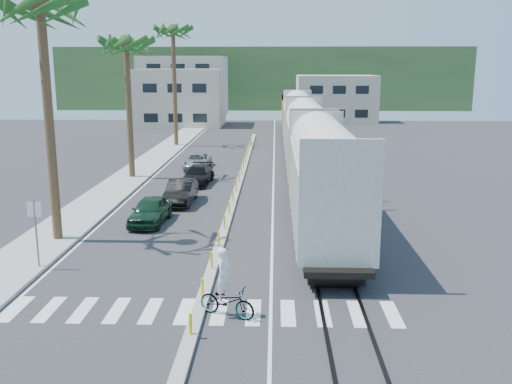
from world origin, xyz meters
TOP-DOWN VIEW (x-y plane):
  - ground at (0.00, 0.00)m, footprint 140.00×140.00m
  - sidewalk at (-8.50, 25.00)m, footprint 3.00×90.00m
  - rails at (5.00, 28.00)m, footprint 1.56×100.00m
  - median at (0.00, 19.96)m, footprint 0.45×60.00m
  - crosswalk at (0.00, -2.00)m, footprint 14.00×2.20m
  - lane_markings at (-2.15, 25.00)m, footprint 9.42×90.00m
  - freight_train at (5.00, 26.99)m, footprint 3.00×60.94m
  - palm_trees at (-8.10, 22.70)m, footprint 3.50×37.20m
  - street_sign at (-7.30, 2.00)m, footprint 0.60×0.08m
  - buildings at (-6.41, 71.66)m, footprint 38.00×27.00m
  - hillside at (0.00, 100.00)m, footprint 80.00×20.00m
  - car_lead at (-4.14, 9.31)m, footprint 2.19×4.44m
  - car_second at (-3.23, 13.97)m, footprint 1.73×4.52m
  - car_third at (-2.98, 19.97)m, footprint 2.47×4.82m
  - car_rear at (-3.92, 26.62)m, footprint 2.16×4.39m
  - cyclist at (0.99, -2.33)m, footprint 2.27×2.61m

SIDE VIEW (x-z plane):
  - ground at x=0.00m, z-range 0.00..0.00m
  - lane_markings at x=-2.15m, z-range 0.00..0.01m
  - crosswalk at x=0.00m, z-range 0.00..0.01m
  - rails at x=5.00m, z-range 0.00..0.06m
  - sidewalk at x=-8.50m, z-range 0.00..0.15m
  - median at x=0.00m, z-range -0.34..0.51m
  - car_rear at x=-3.92m, z-range 0.00..1.20m
  - car_third at x=-2.98m, z-range 0.00..1.33m
  - car_lead at x=-4.14m, z-range 0.00..1.45m
  - car_second at x=-3.23m, z-range 0.00..1.47m
  - cyclist at x=0.99m, z-range -0.46..1.99m
  - street_sign at x=-7.30m, z-range 0.47..3.47m
  - freight_train at x=5.00m, z-range -0.02..5.83m
  - buildings at x=-6.41m, z-range -0.64..9.36m
  - hillside at x=0.00m, z-range 0.00..12.00m
  - palm_trees at x=-8.10m, z-range 3.93..17.68m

